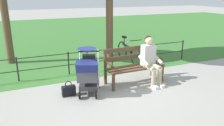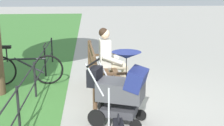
{
  "view_description": "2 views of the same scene",
  "coord_description": "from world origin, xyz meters",
  "px_view_note": "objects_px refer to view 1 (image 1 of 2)",
  "views": [
    {
      "loc": [
        2.02,
        4.93,
        2.35
      ],
      "look_at": [
        -0.02,
        0.2,
        0.73
      ],
      "focal_mm": 35.84,
      "sensor_mm": 36.0,
      "label": 1
    },
    {
      "loc": [
        4.76,
        -0.34,
        2.06
      ],
      "look_at": [
        -0.2,
        0.07,
        0.78
      ],
      "focal_mm": 46.97,
      "sensor_mm": 36.0,
      "label": 2
    }
  ],
  "objects_px": {
    "park_bench": "(133,63)",
    "bicycle": "(129,53)",
    "person_on_bench": "(150,59)",
    "handbag": "(69,91)",
    "stroller": "(88,71)"
  },
  "relations": [
    {
      "from": "person_on_bench",
      "to": "handbag",
      "type": "relative_size",
      "value": 3.45
    },
    {
      "from": "park_bench",
      "to": "stroller",
      "type": "relative_size",
      "value": 1.41
    },
    {
      "from": "bicycle",
      "to": "handbag",
      "type": "bearing_deg",
      "value": 35.37
    },
    {
      "from": "person_on_bench",
      "to": "bicycle",
      "type": "bearing_deg",
      "value": -99.47
    },
    {
      "from": "park_bench",
      "to": "bicycle",
      "type": "xyz_separation_m",
      "value": [
        -0.7,
        -1.62,
        -0.16
      ]
    },
    {
      "from": "handbag",
      "to": "stroller",
      "type": "bearing_deg",
      "value": 168.96
    },
    {
      "from": "park_bench",
      "to": "person_on_bench",
      "type": "relative_size",
      "value": 1.27
    },
    {
      "from": "park_bench",
      "to": "handbag",
      "type": "distance_m",
      "value": 1.87
    },
    {
      "from": "person_on_bench",
      "to": "stroller",
      "type": "relative_size",
      "value": 1.11
    },
    {
      "from": "stroller",
      "to": "handbag",
      "type": "relative_size",
      "value": 3.11
    },
    {
      "from": "person_on_bench",
      "to": "stroller",
      "type": "distance_m",
      "value": 1.75
    },
    {
      "from": "person_on_bench",
      "to": "handbag",
      "type": "height_order",
      "value": "person_on_bench"
    },
    {
      "from": "person_on_bench",
      "to": "handbag",
      "type": "xyz_separation_m",
      "value": [
        2.21,
        -0.05,
        -0.55
      ]
    },
    {
      "from": "bicycle",
      "to": "stroller",
      "type": "bearing_deg",
      "value": 42.49
    },
    {
      "from": "park_bench",
      "to": "handbag",
      "type": "height_order",
      "value": "park_bench"
    }
  ]
}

